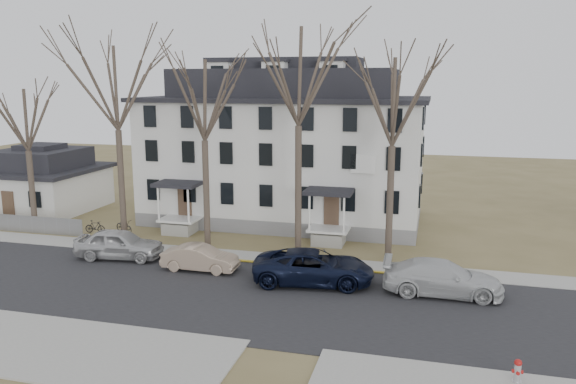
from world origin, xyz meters
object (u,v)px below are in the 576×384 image
(boarding_house, at_px, (285,149))
(tree_bungalow, at_px, (25,116))
(small_house, at_px, (43,183))
(tree_far_left, at_px, (116,82))
(car_tan, at_px, (200,259))
(car_navy, at_px, (314,268))
(bicycle_right, at_px, (95,227))
(tree_mid_right, at_px, (394,96))
(fire_hydrant, at_px, (517,371))
(bicycle_left, at_px, (124,227))
(car_silver, at_px, (119,244))
(tree_center, at_px, (299,69))
(tree_mid_left, at_px, (203,94))
(car_white, at_px, (443,278))

(boarding_house, relative_size, tree_bungalow, 1.93)
(small_house, xyz_separation_m, tree_far_left, (11.00, -6.20, 8.09))
(car_tan, distance_m, car_navy, 6.56)
(bicycle_right, bearing_deg, small_house, 52.68)
(tree_mid_right, distance_m, fire_hydrant, 16.79)
(bicycle_left, bearing_deg, tree_mid_right, -68.86)
(boarding_house, xyz_separation_m, car_silver, (-6.97, -12.11, -4.50))
(boarding_house, bearing_deg, car_navy, -69.06)
(boarding_house, distance_m, small_house, 20.34)
(small_house, distance_m, tree_center, 25.41)
(tree_mid_left, bearing_deg, car_tan, -72.06)
(small_house, xyz_separation_m, car_tan, (18.53, -10.92, -1.55))
(tree_mid_right, bearing_deg, small_house, 167.73)
(bicycle_left, bearing_deg, car_tan, -100.71)
(tree_center, height_order, tree_bungalow, tree_center)
(car_tan, xyz_separation_m, bicycle_right, (-10.16, 5.34, -0.25))
(tree_mid_right, bearing_deg, boarding_house, 136.19)
(tree_mid_left, relative_size, car_tan, 2.99)
(tree_mid_left, height_order, bicycle_left, tree_mid_left)
(boarding_house, height_order, tree_mid_right, tree_mid_right)
(tree_mid_left, xyz_separation_m, fire_hydrant, (17.05, -12.94, -9.15))
(tree_far_left, height_order, car_navy, tree_far_left)
(tree_mid_left, bearing_deg, car_white, -19.01)
(car_navy, bearing_deg, boarding_house, 13.23)
(car_white, bearing_deg, boarding_house, 39.63)
(car_navy, height_order, car_white, car_navy)
(tree_mid_left, bearing_deg, car_silver, -135.12)
(bicycle_left, height_order, fire_hydrant, bicycle_left)
(tree_far_left, relative_size, fire_hydrant, 15.28)
(tree_bungalow, bearing_deg, fire_hydrant, -23.30)
(tree_bungalow, bearing_deg, tree_mid_right, 0.00)
(tree_center, relative_size, fire_hydrant, 16.37)
(boarding_house, height_order, tree_mid_left, tree_mid_left)
(tree_center, distance_m, bicycle_left, 16.67)
(small_house, bearing_deg, car_tan, -30.51)
(car_white, relative_size, fire_hydrant, 6.46)
(bicycle_left, relative_size, fire_hydrant, 1.93)
(tree_mid_left, bearing_deg, bicycle_right, 175.93)
(bicycle_right, bearing_deg, tree_mid_right, -95.37)
(fire_hydrant, bearing_deg, car_navy, 138.90)
(fire_hydrant, bearing_deg, bicycle_left, 149.17)
(small_house, bearing_deg, tree_mid_left, -20.03)
(tree_mid_left, distance_m, tree_bungalow, 13.08)
(bicycle_right, distance_m, fire_hydrant, 29.03)
(car_silver, bearing_deg, boarding_house, -37.18)
(tree_center, xyz_separation_m, car_tan, (-4.47, -4.72, -10.38))
(small_house, xyz_separation_m, fire_hydrant, (34.05, -19.13, -1.80))
(tree_mid_left, distance_m, tree_mid_right, 11.50)
(boarding_house, height_order, tree_center, tree_center)
(car_silver, bearing_deg, car_navy, -102.72)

